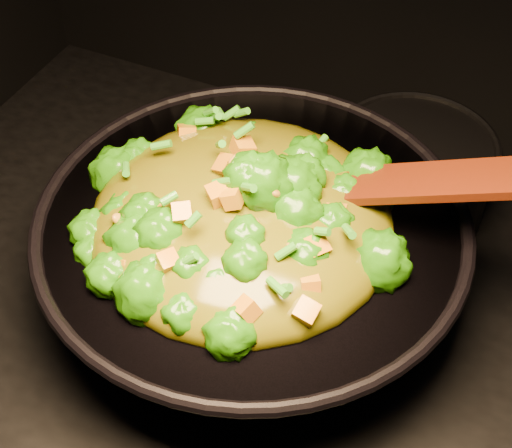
% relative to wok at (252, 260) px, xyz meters
% --- Properties ---
extents(wok, '(0.56, 0.56, 0.13)m').
position_rel_wok_xyz_m(wok, '(0.00, 0.00, 0.00)').
color(wok, black).
rests_on(wok, stovetop).
extents(stir_fry, '(0.33, 0.33, 0.11)m').
position_rel_wok_xyz_m(stir_fry, '(-0.01, -0.01, 0.12)').
color(stir_fry, '#277408').
rests_on(stir_fry, wok).
extents(spatula, '(0.34, 0.08, 0.14)m').
position_rel_wok_xyz_m(spatula, '(0.14, 0.06, 0.12)').
color(spatula, '#3D1204').
rests_on(spatula, wok).
extents(back_pot, '(0.21, 0.21, 0.11)m').
position_rel_wok_xyz_m(back_pot, '(0.12, 0.22, -0.01)').
color(back_pot, black).
rests_on(back_pot, stovetop).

